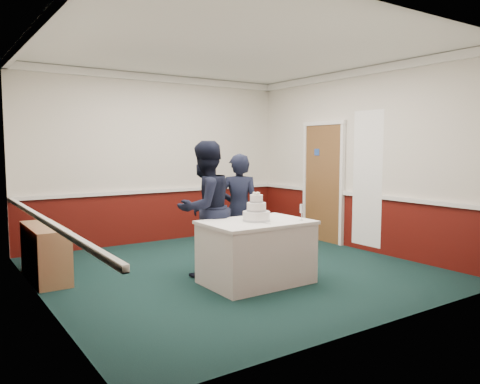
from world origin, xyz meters
TOP-DOWN VIEW (x-y plane):
  - ground at (0.00, 0.00)m, footprint 5.00×5.00m
  - room_shell at (0.08, 0.61)m, footprint 5.00×5.00m
  - sideboard at (-2.28, 0.98)m, footprint 0.41×1.20m
  - cake_table at (-0.11, -0.68)m, footprint 1.32×0.92m
  - wedding_cake at (-0.11, -0.68)m, footprint 0.35×0.35m
  - cake_knife at (-0.14, -0.88)m, footprint 0.05×0.22m
  - champagne_flute at (0.39, -0.96)m, footprint 0.05×0.05m
  - person_man at (-0.45, 0.01)m, footprint 1.01×0.87m
  - person_woman at (0.22, 0.21)m, footprint 0.71×0.65m

SIDE VIEW (x-z plane):
  - ground at x=0.00m, z-range 0.00..0.00m
  - sideboard at x=-2.28m, z-range 0.00..0.70m
  - cake_table at x=-0.11m, z-range 0.01..0.80m
  - cake_knife at x=-0.14m, z-range 0.79..0.79m
  - person_woman at x=0.22m, z-range 0.00..1.62m
  - person_man at x=-0.45m, z-range 0.00..1.79m
  - wedding_cake at x=-0.11m, z-range 0.72..1.08m
  - champagne_flute at x=0.39m, z-range 0.83..1.03m
  - room_shell at x=0.08m, z-range 0.47..3.47m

